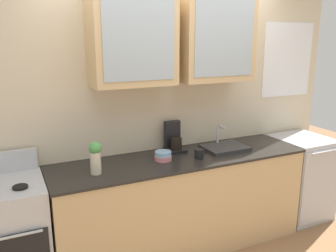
% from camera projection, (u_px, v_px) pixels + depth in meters
% --- Properties ---
extents(ground_plane, '(10.00, 10.00, 0.00)m').
position_uv_depth(ground_plane, '(181.00, 245.00, 3.51)').
color(ground_plane, '#936B47').
extents(back_wall_unit, '(3.91, 0.47, 2.72)m').
position_uv_depth(back_wall_unit, '(168.00, 87.00, 3.41)').
color(back_wall_unit, beige).
rests_on(back_wall_unit, ground_plane).
extents(counter, '(2.43, 0.66, 0.92)m').
position_uv_depth(counter, '(181.00, 202.00, 3.40)').
color(counter, tan).
rests_on(counter, ground_plane).
extents(stove_range, '(0.64, 0.64, 1.10)m').
position_uv_depth(stove_range, '(6.00, 240.00, 2.76)').
color(stove_range, silver).
rests_on(stove_range, ground_plane).
extents(sink_faucet, '(0.42, 0.33, 0.22)m').
position_uv_depth(sink_faucet, '(224.00, 147.00, 3.52)').
color(sink_faucet, '#2D2D30').
rests_on(sink_faucet, counter).
extents(bowl_stack, '(0.16, 0.16, 0.08)m').
position_uv_depth(bowl_stack, '(163.00, 156.00, 3.20)').
color(bowl_stack, '#D87F84').
rests_on(bowl_stack, counter).
extents(vase, '(0.10, 0.10, 0.27)m').
position_uv_depth(vase, '(95.00, 156.00, 2.85)').
color(vase, beige).
rests_on(vase, counter).
extents(cup_near_sink, '(0.12, 0.09, 0.09)m').
position_uv_depth(cup_near_sink, '(199.00, 154.00, 3.25)').
color(cup_near_sink, black).
rests_on(cup_near_sink, counter).
extents(dishwasher, '(0.57, 0.64, 0.92)m').
position_uv_depth(dishwasher, '(300.00, 177.00, 4.02)').
color(dishwasher, silver).
rests_on(dishwasher, ground_plane).
extents(coffee_maker, '(0.17, 0.20, 0.29)m').
position_uv_depth(coffee_maker, '(174.00, 140.00, 3.45)').
color(coffee_maker, black).
rests_on(coffee_maker, counter).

